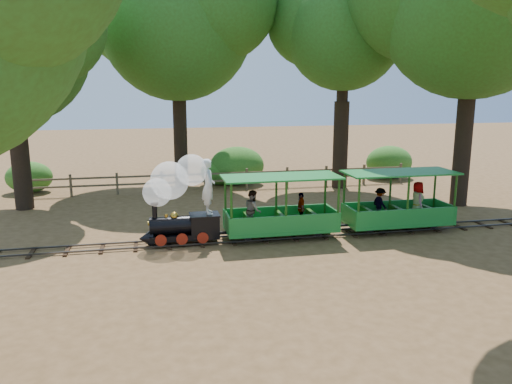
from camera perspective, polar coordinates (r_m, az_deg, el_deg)
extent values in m
plane|color=olive|center=(16.16, 0.82, -5.40)|extent=(90.00, 90.00, 0.00)
cube|color=#3F3D3A|center=(15.86, 1.06, -5.46)|extent=(22.00, 0.05, 0.05)
cube|color=#3F3D3A|center=(16.42, 0.59, -4.85)|extent=(22.00, 0.05, 0.05)
cube|color=#382314|center=(16.15, 0.82, -5.32)|extent=(0.12, 1.00, 0.05)
cube|color=#382314|center=(15.87, -17.19, -6.19)|extent=(0.12, 1.00, 0.05)
cube|color=#382314|center=(17.89, 16.68, -4.12)|extent=(0.12, 1.00, 0.05)
cube|color=black|center=(15.74, -8.18, -4.96)|extent=(2.14, 0.68, 0.18)
cylinder|color=black|center=(15.63, -9.47, -3.75)|extent=(1.36, 0.55, 0.55)
cylinder|color=black|center=(15.49, -11.51, -2.10)|extent=(0.16, 0.16, 0.43)
sphere|color=gold|center=(15.55, -9.33, -2.70)|extent=(0.25, 0.25, 0.25)
cylinder|color=gold|center=(15.54, -10.23, -2.67)|extent=(0.10, 0.10, 0.10)
cube|color=black|center=(15.69, -5.91, -3.60)|extent=(0.88, 0.68, 0.54)
cube|color=black|center=(15.62, -5.93, -2.58)|extent=(0.93, 0.74, 0.04)
cone|color=black|center=(15.72, -12.45, -5.21)|extent=(0.44, 0.62, 0.62)
cylinder|color=gold|center=(15.59, -12.10, -3.52)|extent=(0.10, 0.14, 0.14)
cylinder|color=#9B1D0E|center=(15.38, -10.82, -5.46)|extent=(0.35, 0.06, 0.35)
cylinder|color=#9B1D0E|center=(16.05, -10.88, -4.72)|extent=(0.35, 0.06, 0.35)
cylinder|color=#9B1D0E|center=(15.40, -8.46, -5.35)|extent=(0.35, 0.06, 0.35)
cylinder|color=#9B1D0E|center=(16.07, -8.62, -4.61)|extent=(0.35, 0.06, 0.35)
cylinder|color=#9B1D0E|center=(15.45, -6.10, -5.23)|extent=(0.35, 0.06, 0.35)
cylinder|color=#9B1D0E|center=(16.12, -6.36, -4.51)|extent=(0.35, 0.06, 0.35)
sphere|color=white|center=(15.42, -11.24, -0.04)|extent=(0.88, 0.88, 0.88)
sphere|color=white|center=(15.41, -9.85, 1.30)|extent=(1.17, 1.17, 1.17)
sphere|color=white|center=(15.44, -7.36, 2.51)|extent=(0.97, 0.97, 0.97)
imported|color=white|center=(15.49, -5.46, 0.65)|extent=(0.42, 0.64, 1.72)
cube|color=#1C822E|center=(16.20, 2.84, -4.15)|extent=(3.58, 1.37, 0.11)
cube|color=#1D5112|center=(16.23, 2.84, -4.58)|extent=(3.23, 0.53, 0.15)
cube|color=#1C822E|center=(15.52, 3.46, -3.67)|extent=(3.58, 0.06, 0.53)
cube|color=#1C822E|center=(16.72, 2.30, -2.51)|extent=(3.58, 0.06, 0.53)
cube|color=#1C822E|center=(15.81, 2.91, 1.73)|extent=(3.74, 1.53, 0.05)
cylinder|color=#1D5112|center=(15.05, -2.82, -2.08)|extent=(0.07, 0.07, 1.69)
cylinder|color=#1D5112|center=(16.25, -3.52, -1.04)|extent=(0.07, 0.07, 1.69)
cylinder|color=#1D5112|center=(15.93, 9.40, -1.44)|extent=(0.07, 0.07, 1.69)
cylinder|color=#1D5112|center=(17.06, 7.90, -0.50)|extent=(0.07, 0.07, 1.69)
cube|color=#1D5112|center=(15.90, -0.90, -3.46)|extent=(0.13, 1.16, 0.42)
cube|color=#1D5112|center=(16.13, 2.85, -3.25)|extent=(0.13, 1.16, 0.42)
cube|color=#1D5112|center=(16.43, 6.49, -3.03)|extent=(0.13, 1.16, 0.42)
cylinder|color=black|center=(15.64, -0.91, -5.05)|extent=(0.30, 0.06, 0.30)
cylinder|color=black|center=(16.32, -1.39, -4.33)|extent=(0.30, 0.06, 0.30)
cylinder|color=black|center=(16.22, 7.10, -4.52)|extent=(0.30, 0.06, 0.30)
cylinder|color=black|center=(16.87, 6.31, -3.85)|extent=(0.30, 0.06, 0.30)
imported|color=gray|center=(15.68, -0.36, -2.07)|extent=(0.49, 0.62, 1.27)
imported|color=gray|center=(16.42, 5.15, -1.86)|extent=(0.31, 0.64, 1.06)
cube|color=#1C822E|center=(17.66, 15.84, -3.24)|extent=(3.58, 1.37, 0.11)
cube|color=#1D5112|center=(17.69, 15.81, -3.63)|extent=(3.23, 0.53, 0.15)
cube|color=#1C822E|center=(17.04, 16.89, -2.75)|extent=(3.58, 0.06, 0.53)
cube|color=#1C822E|center=(18.14, 14.96, -1.76)|extent=(3.58, 0.06, 0.53)
cube|color=#1C822E|center=(17.31, 16.15, 2.16)|extent=(3.74, 1.53, 0.05)
cylinder|color=#1D5112|center=(16.19, 11.66, -1.32)|extent=(0.07, 0.07, 1.69)
cylinder|color=#1D5112|center=(17.30, 10.03, -0.39)|extent=(0.07, 0.07, 1.69)
cylinder|color=#1D5112|center=(17.81, 21.79, -0.73)|extent=(0.07, 0.07, 1.69)
cylinder|color=#1D5112|center=(18.83, 19.72, 0.08)|extent=(0.07, 0.07, 1.69)
cube|color=#1D5112|center=(17.13, 12.70, -2.63)|extent=(0.13, 1.16, 0.42)
cube|color=#1D5112|center=(17.60, 15.89, -2.41)|extent=(0.13, 1.16, 0.42)
cube|color=#1D5112|center=(18.11, 18.90, -2.19)|extent=(0.13, 1.16, 0.42)
cylinder|color=black|center=(16.88, 12.92, -4.08)|extent=(0.30, 0.06, 0.30)
cylinder|color=black|center=(17.50, 11.95, -3.46)|extent=(0.30, 0.06, 0.30)
cylinder|color=black|center=(17.94, 19.60, -3.53)|extent=(0.30, 0.06, 0.30)
cylinder|color=black|center=(18.53, 18.46, -2.96)|extent=(0.30, 0.06, 0.30)
imported|color=gray|center=(17.57, 13.98, -1.25)|extent=(0.50, 0.74, 1.06)
imported|color=gray|center=(17.62, 17.95, -1.00)|extent=(0.52, 0.71, 1.33)
cylinder|color=#2D2116|center=(21.87, -25.27, 2.69)|extent=(0.70, 0.70, 3.46)
cylinder|color=#2D2116|center=(21.66, -25.91, 9.81)|extent=(0.52, 0.53, 1.98)
sphere|color=#2E531A|center=(21.70, -26.38, 14.76)|extent=(5.94, 5.94, 5.94)
sphere|color=#2E531A|center=(20.60, -23.02, 17.34)|extent=(4.45, 4.45, 4.45)
cylinder|color=#2D2116|center=(24.73, -8.61, 5.53)|extent=(0.66, 0.66, 4.22)
cylinder|color=#2D2116|center=(24.59, -8.86, 13.23)|extent=(0.50, 0.50, 2.41)
sphere|color=#2E531A|center=(24.75, -9.04, 18.52)|extent=(7.17, 7.17, 7.17)
sphere|color=#2E531A|center=(23.98, -4.38, 21.00)|extent=(5.38, 5.38, 5.38)
sphere|color=#2E531A|center=(26.05, -13.01, 19.62)|extent=(5.74, 5.74, 5.74)
cylinder|color=#2D2116|center=(24.39, 9.64, 5.31)|extent=(0.72, 0.72, 4.14)
cylinder|color=#2D2116|center=(24.24, 9.91, 12.96)|extent=(0.54, 0.54, 2.36)
sphere|color=#2E531A|center=(24.36, 10.09, 17.66)|extent=(5.44, 5.44, 5.44)
sphere|color=#2E531A|center=(24.24, 14.06, 19.15)|extent=(4.08, 4.08, 4.08)
sphere|color=#2E531A|center=(24.90, 6.51, 18.90)|extent=(4.35, 4.35, 4.35)
cylinder|color=#2D2116|center=(22.05, 22.50, 4.16)|extent=(0.68, 0.68, 4.35)
cylinder|color=#2D2116|center=(21.91, 23.23, 13.05)|extent=(0.51, 0.51, 2.49)
sphere|color=#2E531A|center=(22.11, 23.75, 19.07)|extent=(7.26, 7.26, 7.26)
cube|color=brown|center=(24.10, -25.10, 0.49)|extent=(0.10, 0.10, 1.00)
cube|color=brown|center=(23.72, -20.40, 0.71)|extent=(0.10, 0.10, 1.00)
cube|color=brown|center=(23.50, -15.58, 0.92)|extent=(0.10, 0.10, 1.00)
cube|color=brown|center=(23.45, -10.71, 1.13)|extent=(0.10, 0.10, 1.00)
cube|color=brown|center=(23.57, -5.84, 1.33)|extent=(0.10, 0.10, 1.00)
cube|color=brown|center=(23.86, -1.06, 1.52)|extent=(0.10, 0.10, 1.00)
cube|color=brown|center=(24.30, 3.58, 1.70)|extent=(0.10, 0.10, 1.00)
cube|color=brown|center=(24.91, 8.02, 1.85)|extent=(0.10, 0.10, 1.00)
cube|color=brown|center=(25.65, 12.23, 1.99)|extent=(0.10, 0.10, 1.00)
cube|color=brown|center=(26.52, 16.18, 2.11)|extent=(0.10, 0.10, 1.00)
cube|color=brown|center=(23.64, -3.45, 2.15)|extent=(18.00, 0.06, 0.08)
cube|color=brown|center=(23.70, -3.43, 1.31)|extent=(18.00, 0.06, 0.08)
ellipsoid|color=#2D6B1E|center=(25.31, -24.50, 1.55)|extent=(2.08, 1.60, 1.44)
ellipsoid|color=#2D6B1E|center=(25.00, -2.19, 3.04)|extent=(2.74, 2.10, 1.89)
ellipsoid|color=#2D6B1E|center=(24.91, -4.25, 2.27)|extent=(1.85, 1.43, 1.28)
ellipsoid|color=#2D6B1E|center=(27.61, 14.97, 3.32)|extent=(2.51, 1.93, 1.74)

